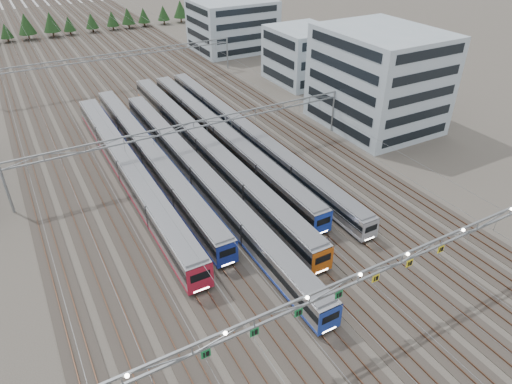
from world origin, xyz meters
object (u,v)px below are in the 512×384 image
train_b (150,155)px  depot_bldg_south (378,79)px  train_d (205,147)px  depot_bldg_north (233,25)px  train_f (247,133)px  depot_bldg_mid (303,55)px  gantry_far (119,59)px  train_c (199,175)px  gantry_mid (194,130)px  gantry_near (358,280)px  train_e (221,135)px  train_a (128,169)px

train_b → depot_bldg_south: size_ratio=2.63×
train_d → depot_bldg_north: bearing=59.1°
train_f → train_d: bearing=-170.3°
depot_bldg_south → depot_bldg_mid: depot_bldg_south is taller
train_d → gantry_far: (-2.25, 43.42, 4.18)m
train_b → train_c: size_ratio=0.88×
gantry_mid → depot_bldg_north: size_ratio=2.56×
gantry_near → gantry_far: gantry_near is taller
train_e → depot_bldg_north: 63.85m
gantry_mid → depot_bldg_mid: size_ratio=3.52×
train_d → gantry_far: bearing=93.0°
train_a → train_d: size_ratio=0.83×
gantry_mid → depot_bldg_mid: bearing=34.5°
train_c → train_e: bearing=51.4°
depot_bldg_mid → gantry_near: bearing=-120.5°
train_d → train_e: size_ratio=1.10×
train_c → depot_bldg_north: depot_bldg_north is taller
train_f → train_e: bearing=162.1°
gantry_far → depot_bldg_mid: size_ratio=3.52×
train_e → depot_bldg_north: depot_bldg_north is taller
train_a → train_f: (22.50, 3.17, -0.35)m
train_d → train_c: bearing=-118.5°
train_c → depot_bldg_mid: 53.91m
train_b → train_d: 9.16m
train_e → gantry_near: (-6.80, -44.69, 4.97)m
train_d → gantry_near: gantry_near is taller
train_a → train_d: (13.50, 1.64, -0.12)m
train_c → train_f: size_ratio=0.99×
train_f → depot_bldg_mid: bearing=40.4°
train_b → depot_bldg_south: depot_bldg_south is taller
train_b → gantry_near: gantry_near is taller
gantry_mid → depot_bldg_south: size_ratio=2.56×
depot_bldg_north → gantry_near: bearing=-110.4°
train_a → train_e: train_a is taller
train_e → depot_bldg_mid: size_ratio=3.83×
train_f → train_c: bearing=-143.9°
gantry_near → depot_bldg_mid: (39.55, 67.25, -0.81)m
train_e → train_d: bearing=-146.4°
train_e → depot_bldg_south: (30.33, -5.78, 6.94)m
train_e → gantry_far: (-6.75, 40.43, 4.28)m
depot_bldg_mid → depot_bldg_south: bearing=-94.9°
train_e → depot_bldg_north: size_ratio=2.79×
gantry_far → gantry_near: bearing=-90.0°
train_a → train_b: 5.62m
train_d → depot_bldg_south: size_ratio=3.06×
depot_bldg_mid → train_c: bearing=-141.0°
train_b → depot_bldg_mid: depot_bldg_mid is taller
gantry_mid → gantry_far: same height
gantry_far → depot_bldg_north: bearing=22.3°
train_c → train_e: (9.00, 11.29, -0.00)m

